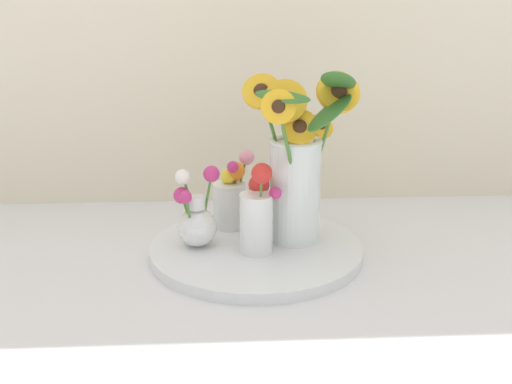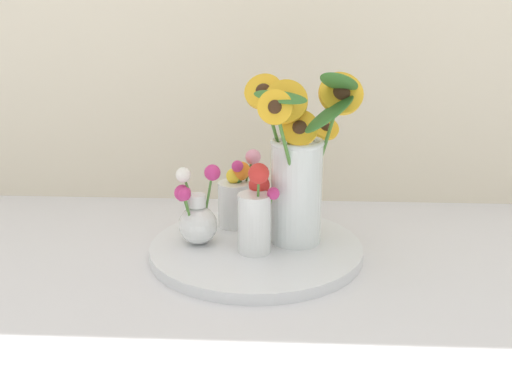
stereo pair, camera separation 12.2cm
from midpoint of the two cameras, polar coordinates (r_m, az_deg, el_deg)
ground_plane at (r=1.19m, az=4.24°, el=-7.81°), size 6.00×6.00×0.00m
serving_tray at (r=1.27m, az=2.77°, el=-5.54°), size 0.45×0.45×0.02m
mason_jar_sunflowers at (r=1.23m, az=6.98°, el=2.11°), size 0.25×0.22×0.37m
vase_small_center at (r=1.20m, az=2.89°, el=-2.12°), size 0.08×0.10×0.19m
vase_bulb_right at (r=1.25m, az=-2.88°, el=-2.36°), size 0.09×0.09×0.17m
vase_small_back at (r=1.34m, az=0.71°, el=-0.32°), size 0.10×0.08×0.17m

